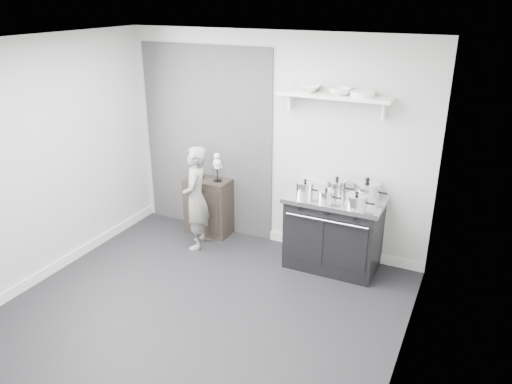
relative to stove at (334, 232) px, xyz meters
The scene contains 16 objects.
ground 1.81m from the stove, 122.77° to the right, with size 4.00×4.00×0.00m, color black.
room_shell 2.06m from the stove, 128.07° to the right, with size 4.02×3.62×2.71m.
wall_shelf 1.57m from the stove, 126.76° to the left, with size 1.30×0.26×0.24m.
stove is the anchor object (origin of this frame).
side_cabinet 1.81m from the stove, behind, with size 0.60×0.35×0.78m, color black.
child 1.77m from the stove, behind, with size 0.49×0.32×1.35m, color slate.
pot_front_left 0.64m from the stove, 168.99° to the right, with size 0.30×0.21×0.19m.
pot_back_left 0.54m from the stove, 104.83° to the left, with size 0.33×0.24×0.20m.
pot_back_right 0.64m from the stove, 22.06° to the left, with size 0.40×0.31×0.25m.
pot_front_right 0.62m from the stove, 31.80° to the right, with size 0.33×0.24×0.18m.
pot_front_center 0.53m from the stove, 118.47° to the right, with size 0.27×0.18×0.15m.
skeleton_full 2.02m from the stove, behind, with size 0.14×0.09×0.49m, color beige, non-canonical shape.
skeleton_torso 1.75m from the stove, behind, with size 0.13×0.08×0.45m, color beige, non-canonical shape.
bowl_large 1.71m from the stove, 158.05° to the left, with size 0.31×0.31×0.08m, color white.
bowl_small 1.64m from the stove, 113.41° to the left, with size 0.25×0.25×0.08m, color white.
plate_stack 1.64m from the stove, 48.74° to the left, with size 0.27×0.27×0.06m, color white.
Camera 1 is at (2.41, -3.73, 3.10)m, focal length 35.00 mm.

